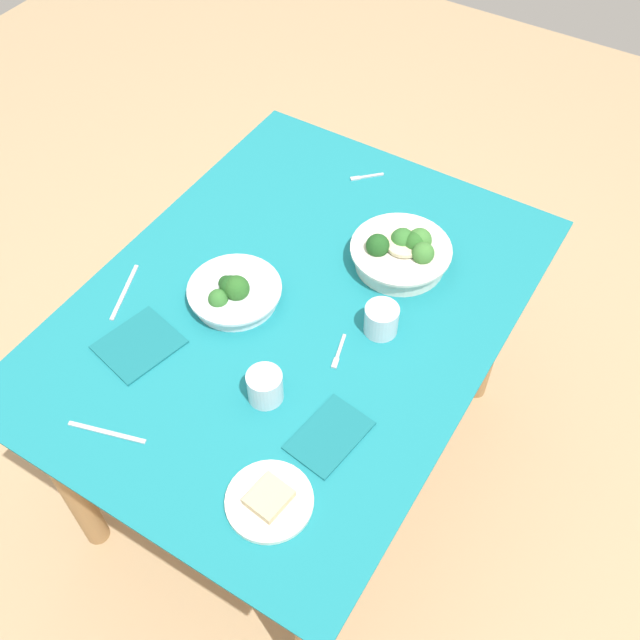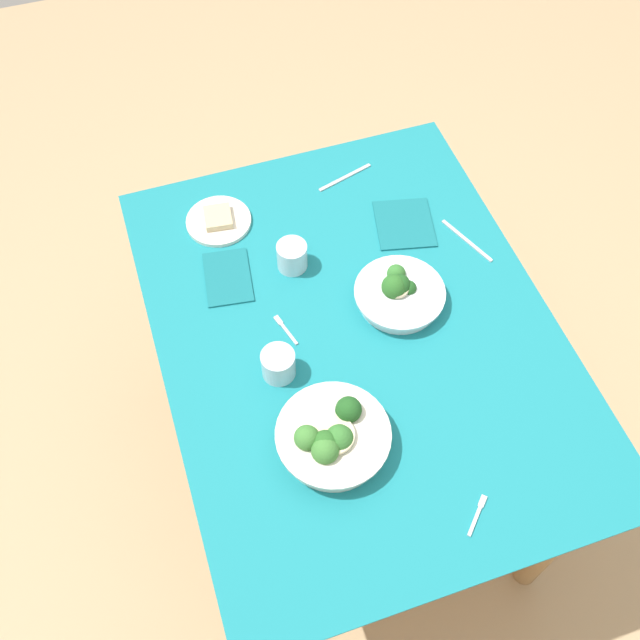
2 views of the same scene
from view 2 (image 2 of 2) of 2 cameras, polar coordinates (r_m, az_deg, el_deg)
ground_plane at (r=2.54m, az=2.20°, el=-10.45°), size 6.00×6.00×0.00m
dining_table at (r=1.95m, az=2.82°, el=-2.91°), size 1.32×0.99×0.78m
broccoli_bowl_far at (r=1.66m, az=0.97°, el=-9.20°), size 0.26×0.26×0.10m
broccoli_bowl_near at (r=1.89m, az=6.19°, el=2.12°), size 0.24×0.24×0.09m
bread_side_plate at (r=2.08m, az=-7.95°, el=7.75°), size 0.18×0.18×0.03m
water_glass_center at (r=1.75m, az=-3.28°, el=-3.48°), size 0.08×0.08×0.08m
water_glass_side at (r=1.94m, az=-2.20°, el=5.02°), size 0.08×0.08×0.08m
fork_by_far_bowl at (r=1.67m, az=12.24°, el=-14.58°), size 0.08×0.08×0.00m
fork_by_near_bowl at (r=1.85m, az=-2.77°, el=-0.68°), size 0.10×0.04×0.00m
table_knife_left at (r=2.18m, az=1.97°, el=11.10°), size 0.06×0.18×0.00m
table_knife_right at (r=2.06m, az=11.43°, el=6.12°), size 0.18×0.08×0.00m
napkin_folded_upper at (r=2.07m, az=6.62°, el=7.49°), size 0.21×0.19×0.01m
napkin_folded_lower at (r=1.96m, az=-7.24°, el=3.35°), size 0.19×0.14×0.01m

